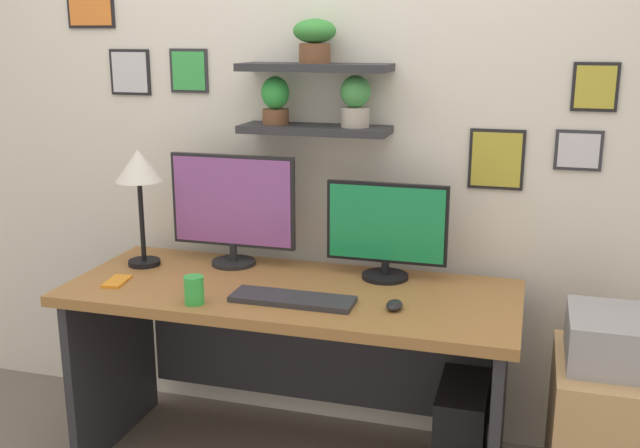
{
  "coord_description": "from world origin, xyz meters",
  "views": [
    {
      "loc": [
        0.83,
        -2.47,
        1.67
      ],
      "look_at": [
        0.1,
        0.05,
        0.99
      ],
      "focal_mm": 41.42,
      "sensor_mm": 36.0,
      "label": 1
    }
  ],
  "objects_px": {
    "drawer_cabinet": "(615,443)",
    "printer": "(627,340)",
    "desk": "(296,334)",
    "pen_cup": "(194,290)",
    "keyboard": "(293,299)",
    "monitor_right": "(386,230)",
    "monitor_left": "(233,207)",
    "computer_tower_right": "(462,431)",
    "desk_lamp": "(139,174)",
    "cell_phone": "(117,281)",
    "computer_mouse": "(394,305)"
  },
  "relations": [
    {
      "from": "pen_cup",
      "to": "printer",
      "type": "distance_m",
      "value": 1.48
    },
    {
      "from": "keyboard",
      "to": "desk_lamp",
      "type": "relative_size",
      "value": 0.92
    },
    {
      "from": "monitor_right",
      "to": "printer",
      "type": "xyz_separation_m",
      "value": [
        0.86,
        -0.22,
        -0.26
      ]
    },
    {
      "from": "computer_tower_right",
      "to": "monitor_right",
      "type": "bearing_deg",
      "value": 163.11
    },
    {
      "from": "monitor_right",
      "to": "pen_cup",
      "type": "height_order",
      "value": "monitor_right"
    },
    {
      "from": "desk_lamp",
      "to": "printer",
      "type": "xyz_separation_m",
      "value": [
        1.84,
        -0.1,
        -0.45
      ]
    },
    {
      "from": "monitor_right",
      "to": "computer_mouse",
      "type": "bearing_deg",
      "value": -73.57
    },
    {
      "from": "printer",
      "to": "cell_phone",
      "type": "bearing_deg",
      "value": -175.96
    },
    {
      "from": "monitor_right",
      "to": "monitor_left",
      "type": "bearing_deg",
      "value": 179.98
    },
    {
      "from": "pen_cup",
      "to": "computer_tower_right",
      "type": "distance_m",
      "value": 1.16
    },
    {
      "from": "drawer_cabinet",
      "to": "computer_tower_right",
      "type": "height_order",
      "value": "drawer_cabinet"
    },
    {
      "from": "keyboard",
      "to": "desk_lamp",
      "type": "height_order",
      "value": "desk_lamp"
    },
    {
      "from": "desk_lamp",
      "to": "computer_tower_right",
      "type": "bearing_deg",
      "value": 0.65
    },
    {
      "from": "monitor_left",
      "to": "computer_mouse",
      "type": "xyz_separation_m",
      "value": [
        0.73,
        -0.33,
        -0.23
      ]
    },
    {
      "from": "computer_mouse",
      "to": "desk_lamp",
      "type": "bearing_deg",
      "value": 168.9
    },
    {
      "from": "drawer_cabinet",
      "to": "pen_cup",
      "type": "bearing_deg",
      "value": -170.13
    },
    {
      "from": "pen_cup",
      "to": "computer_tower_right",
      "type": "relative_size",
      "value": 0.25
    },
    {
      "from": "desk",
      "to": "printer",
      "type": "xyz_separation_m",
      "value": [
        1.18,
        -0.05,
        0.14
      ]
    },
    {
      "from": "desk",
      "to": "computer_tower_right",
      "type": "height_order",
      "value": "desk"
    },
    {
      "from": "desk",
      "to": "monitor_right",
      "type": "relative_size",
      "value": 3.59
    },
    {
      "from": "monitor_right",
      "to": "keyboard",
      "type": "bearing_deg",
      "value": -126.45
    },
    {
      "from": "computer_mouse",
      "to": "computer_tower_right",
      "type": "bearing_deg",
      "value": 44.13
    },
    {
      "from": "desk",
      "to": "monitor_left",
      "type": "distance_m",
      "value": 0.57
    },
    {
      "from": "keyboard",
      "to": "drawer_cabinet",
      "type": "xyz_separation_m",
      "value": [
        1.12,
        0.14,
        -0.46
      ]
    },
    {
      "from": "monitor_left",
      "to": "keyboard",
      "type": "distance_m",
      "value": 0.56
    },
    {
      "from": "pen_cup",
      "to": "computer_tower_right",
      "type": "height_order",
      "value": "pen_cup"
    },
    {
      "from": "monitor_right",
      "to": "desk_lamp",
      "type": "relative_size",
      "value": 0.98
    },
    {
      "from": "desk",
      "to": "keyboard",
      "type": "relative_size",
      "value": 3.82
    },
    {
      "from": "keyboard",
      "to": "drawer_cabinet",
      "type": "relative_size",
      "value": 0.74
    },
    {
      "from": "desk",
      "to": "pen_cup",
      "type": "xyz_separation_m",
      "value": [
        -0.27,
        -0.31,
        0.26
      ]
    },
    {
      "from": "monitor_right",
      "to": "printer",
      "type": "height_order",
      "value": "monitor_right"
    },
    {
      "from": "cell_phone",
      "to": "drawer_cabinet",
      "type": "relative_size",
      "value": 0.23
    },
    {
      "from": "monitor_right",
      "to": "pen_cup",
      "type": "xyz_separation_m",
      "value": [
        -0.59,
        -0.47,
        -0.14
      ]
    },
    {
      "from": "desk",
      "to": "keyboard",
      "type": "bearing_deg",
      "value": -74.56
    },
    {
      "from": "monitor_left",
      "to": "pen_cup",
      "type": "relative_size",
      "value": 5.23
    },
    {
      "from": "pen_cup",
      "to": "printer",
      "type": "bearing_deg",
      "value": 9.87
    },
    {
      "from": "drawer_cabinet",
      "to": "printer",
      "type": "height_order",
      "value": "printer"
    },
    {
      "from": "computer_mouse",
      "to": "drawer_cabinet",
      "type": "relative_size",
      "value": 0.15
    },
    {
      "from": "desk",
      "to": "drawer_cabinet",
      "type": "height_order",
      "value": "desk"
    },
    {
      "from": "printer",
      "to": "computer_tower_right",
      "type": "height_order",
      "value": "printer"
    },
    {
      "from": "computer_mouse",
      "to": "cell_phone",
      "type": "bearing_deg",
      "value": -179.0
    },
    {
      "from": "monitor_left",
      "to": "printer",
      "type": "distance_m",
      "value": 1.54
    },
    {
      "from": "desk",
      "to": "keyboard",
      "type": "height_order",
      "value": "keyboard"
    },
    {
      "from": "computer_mouse",
      "to": "computer_tower_right",
      "type": "distance_m",
      "value": 0.66
    },
    {
      "from": "monitor_left",
      "to": "cell_phone",
      "type": "bearing_deg",
      "value": -134.41
    },
    {
      "from": "keyboard",
      "to": "cell_phone",
      "type": "height_order",
      "value": "keyboard"
    },
    {
      "from": "keyboard",
      "to": "pen_cup",
      "type": "bearing_deg",
      "value": -160.99
    },
    {
      "from": "desk",
      "to": "computer_tower_right",
      "type": "relative_size",
      "value": 4.2
    },
    {
      "from": "keyboard",
      "to": "drawer_cabinet",
      "type": "height_order",
      "value": "keyboard"
    },
    {
      "from": "keyboard",
      "to": "computer_mouse",
      "type": "distance_m",
      "value": 0.36
    }
  ]
}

